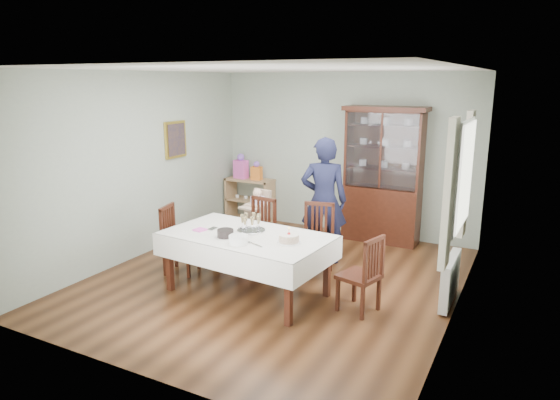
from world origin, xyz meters
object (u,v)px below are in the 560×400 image
Objects in this scene: sideboard at (250,200)px; chair_end_left at (180,253)px; chair_far_left at (257,246)px; gift_bag_orange at (257,172)px; high_chair at (258,226)px; woman at (324,201)px; gift_bag_pink at (241,167)px; chair_far_right at (316,254)px; china_cabinet at (383,173)px; dining_table at (247,264)px; champagne_tray at (251,226)px; chair_end_right at (360,289)px; birthday_cake at (289,239)px.

sideboard is 2.69m from chair_end_left.
gift_bag_orange is at bearing 125.51° from chair_far_left.
high_chair is 2.82× the size of gift_bag_orange.
woman is 2.58m from gift_bag_pink.
high_chair reaches higher than chair_far_right.
china_cabinet is at bearing 66.22° from chair_far_right.
woman is 3.95× the size of gift_bag_pink.
dining_table is 1.10m from chair_far_right.
gift_bag_orange reaches higher than champagne_tray.
champagne_tray is (-0.52, -0.83, 0.54)m from chair_far_right.
dining_table is at bearing -68.21° from chair_end_right.
gift_bag_orange is at bearing 118.00° from dining_table.
birthday_cake is (0.59, -0.05, 0.42)m from dining_table.
china_cabinet is at bearing 63.07° from chair_far_left.
chair_end_left is at bearing 171.46° from dining_table.
chair_far_left is 1.06× the size of chair_end_right.
gift_bag_pink is (-1.46, 1.93, 0.72)m from chair_far_left.
gift_bag_orange is (-2.88, 2.63, 0.68)m from chair_end_right.
chair_far_left is at bearing -56.69° from sideboard.
gift_bag_orange is at bearing -6.38° from chair_end_left.
chair_far_left is 1.89m from chair_end_right.
woman reaches higher than gift_bag_pink.
birthday_cake is at bearing -16.76° from champagne_tray.
gift_bag_pink is at bearing -50.71° from woman.
chair_end_right is (0.54, -2.63, -0.85)m from china_cabinet.
chair_end_left is (-2.02, -2.62, -0.85)m from china_cabinet.
dining_table is 7.74× the size of birthday_cake.
china_cabinet is 2.41× the size of chair_end_right.
sideboard is 0.50× the size of woman.
high_chair reaches higher than sideboard.
chair_end_left is 2.72× the size of gift_bag_orange.
dining_table is 2.31× the size of chair_end_right.
chair_far_right is at bearing -12.19° from high_chair.
chair_far_left is 0.53× the size of woman.
sideboard is 0.63m from gift_bag_pink.
champagne_tray is (-0.40, -1.34, -0.08)m from woman.
dining_table is 3.40m from gift_bag_pink.
gift_bag_pink is at bearing 123.08° from dining_table.
chair_end_left is at bearing -79.79° from sideboard.
high_chair is at bearing 115.53° from dining_table.
high_chair is (-2.10, 1.31, 0.11)m from chair_end_right.
china_cabinet is at bearing -153.55° from chair_end_right.
chair_end_left is (-1.68, -0.79, -0.01)m from chair_far_right.
birthday_cake reaches higher than chair_end_right.
chair_end_left is at bearing -75.29° from chair_end_right.
dining_table is at bearing -53.64° from high_chair.
high_chair is (-1.56, -1.31, -0.75)m from china_cabinet.
gift_bag_orange is at bearing 124.38° from chair_far_right.
woman is at bearing 44.24° from chair_far_left.
china_cabinet is 2.82m from chair_end_right.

